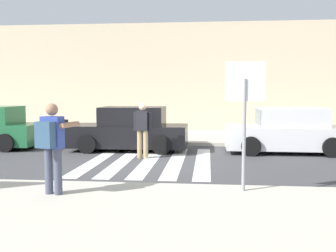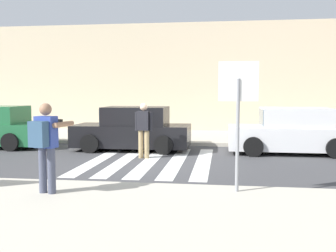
# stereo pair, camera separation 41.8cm
# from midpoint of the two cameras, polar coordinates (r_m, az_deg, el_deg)

# --- Properties ---
(ground_plane) EXTENTS (120.00, 120.00, 0.00)m
(ground_plane) POSITION_cam_midpoint_polar(r_m,az_deg,el_deg) (11.69, -3.87, -5.27)
(ground_plane) COLOR #424244
(sidewalk_near) EXTENTS (60.00, 6.00, 0.14)m
(sidewalk_near) POSITION_cam_midpoint_polar(r_m,az_deg,el_deg) (5.85, -14.55, -15.26)
(sidewalk_near) COLOR beige
(sidewalk_near) RESTS_ON ground
(sidewalk_far) EXTENTS (60.00, 4.80, 0.14)m
(sidewalk_far) POSITION_cam_midpoint_polar(r_m,az_deg,el_deg) (17.56, -0.56, -1.58)
(sidewalk_far) COLOR beige
(sidewalk_far) RESTS_ON ground
(building_facade_far) EXTENTS (56.00, 4.00, 5.52)m
(building_facade_far) POSITION_cam_midpoint_polar(r_m,az_deg,el_deg) (21.84, 0.73, 6.77)
(building_facade_far) COLOR beige
(building_facade_far) RESTS_ON ground
(crosswalk_stripe_0) EXTENTS (0.44, 5.20, 0.01)m
(crosswalk_stripe_0) POSITION_cam_midpoint_polar(r_m,az_deg,el_deg) (12.25, -11.13, -4.86)
(crosswalk_stripe_0) COLOR silver
(crosswalk_stripe_0) RESTS_ON ground
(crosswalk_stripe_1) EXTENTS (0.44, 5.20, 0.01)m
(crosswalk_stripe_1) POSITION_cam_midpoint_polar(r_m,az_deg,el_deg) (12.04, -7.48, -4.98)
(crosswalk_stripe_1) COLOR silver
(crosswalk_stripe_1) RESTS_ON ground
(crosswalk_stripe_2) EXTENTS (0.44, 5.20, 0.01)m
(crosswalk_stripe_2) POSITION_cam_midpoint_polar(r_m,az_deg,el_deg) (11.88, -3.70, -5.08)
(crosswalk_stripe_2) COLOR silver
(crosswalk_stripe_2) RESTS_ON ground
(crosswalk_stripe_3) EXTENTS (0.44, 5.20, 0.01)m
(crosswalk_stripe_3) POSITION_cam_midpoint_polar(r_m,az_deg,el_deg) (11.78, 0.15, -5.16)
(crosswalk_stripe_3) COLOR silver
(crosswalk_stripe_3) RESTS_ON ground
(crosswalk_stripe_4) EXTENTS (0.44, 5.20, 0.01)m
(crosswalk_stripe_4) POSITION_cam_midpoint_polar(r_m,az_deg,el_deg) (11.73, 4.06, -5.22)
(crosswalk_stripe_4) COLOR silver
(crosswalk_stripe_4) RESTS_ON ground
(stop_sign) EXTENTS (0.76, 0.08, 2.52)m
(stop_sign) POSITION_cam_midpoint_polar(r_m,az_deg,el_deg) (7.70, 9.54, 4.14)
(stop_sign) COLOR gray
(stop_sign) RESTS_ON sidewalk_near
(photographer_with_backpack) EXTENTS (0.68, 0.91, 1.72)m
(photographer_with_backpack) POSITION_cam_midpoint_polar(r_m,az_deg,el_deg) (7.73, -18.01, -2.03)
(photographer_with_backpack) COLOR #474C60
(photographer_with_backpack) RESTS_ON sidewalk_near
(pedestrian_crossing) EXTENTS (0.57, 0.30, 1.72)m
(pedestrian_crossing) POSITION_cam_midpoint_polar(r_m,az_deg,el_deg) (12.26, -4.70, -0.20)
(pedestrian_crossing) COLOR tan
(pedestrian_crossing) RESTS_ON ground
(parked_car_black) EXTENTS (4.10, 1.92, 1.55)m
(parked_car_black) POSITION_cam_midpoint_polar(r_m,az_deg,el_deg) (14.02, -6.37, -0.59)
(parked_car_black) COLOR black
(parked_car_black) RESTS_ON ground
(parked_car_white) EXTENTS (4.10, 1.92, 1.55)m
(parked_car_white) POSITION_cam_midpoint_polar(r_m,az_deg,el_deg) (13.93, 16.16, -0.79)
(parked_car_white) COLOR white
(parked_car_white) RESTS_ON ground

